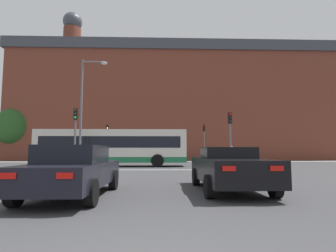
# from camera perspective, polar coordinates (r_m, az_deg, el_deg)

# --- Properties ---
(stop_line_strip) EXTENTS (8.55, 0.30, 0.01)m
(stop_line_strip) POSITION_cam_1_polar(r_m,az_deg,el_deg) (17.71, -2.22, -9.51)
(stop_line_strip) COLOR silver
(stop_line_strip) RESTS_ON ground_plane
(far_pavement) EXTENTS (69.50, 2.50, 0.01)m
(far_pavement) POSITION_cam_1_polar(r_m,az_deg,el_deg) (30.66, -2.07, -7.76)
(far_pavement) COLOR gray
(far_pavement) RESTS_ON ground_plane
(brick_civic_building) EXTENTS (48.24, 12.43, 23.30)m
(brick_civic_building) POSITION_cam_1_polar(r_m,az_deg,el_deg) (41.26, 1.97, 4.59)
(brick_civic_building) COLOR brown
(brick_civic_building) RESTS_ON ground_plane
(car_saloon_left) EXTENTS (2.00, 4.42, 1.43)m
(car_saloon_left) POSITION_cam_1_polar(r_m,az_deg,el_deg) (7.90, -19.85, -9.01)
(car_saloon_left) COLOR black
(car_saloon_left) RESTS_ON ground_plane
(car_roadster_right) EXTENTS (2.02, 4.44, 1.39)m
(car_roadster_right) POSITION_cam_1_polar(r_m,az_deg,el_deg) (8.76, 13.10, -8.93)
(car_roadster_right) COLOR black
(car_roadster_right) RESTS_ON ground_plane
(bus_crossing_lead) EXTENTS (11.98, 2.75, 2.95)m
(bus_crossing_lead) POSITION_cam_1_polar(r_m,az_deg,el_deg) (22.11, -11.96, -4.48)
(bus_crossing_lead) COLOR silver
(bus_crossing_lead) RESTS_ON ground_plane
(traffic_light_near_right) EXTENTS (0.26, 0.31, 4.04)m
(traffic_light_near_right) POSITION_cam_1_polar(r_m,az_deg,el_deg) (19.40, 13.40, -0.97)
(traffic_light_near_right) COLOR slate
(traffic_light_near_right) RESTS_ON ground_plane
(traffic_light_near_left) EXTENTS (0.26, 0.31, 4.25)m
(traffic_light_near_left) POSITION_cam_1_polar(r_m,az_deg,el_deg) (19.52, -19.54, -0.44)
(traffic_light_near_left) COLOR slate
(traffic_light_near_left) RESTS_ON ground_plane
(traffic_light_far_right) EXTENTS (0.26, 0.31, 4.31)m
(traffic_light_far_right) POSITION_cam_1_polar(r_m,az_deg,el_deg) (30.70, 7.89, -2.32)
(traffic_light_far_right) COLOR slate
(traffic_light_far_right) RESTS_ON ground_plane
(traffic_light_far_left) EXTENTS (0.26, 0.31, 4.25)m
(traffic_light_far_left) POSITION_cam_1_polar(r_m,az_deg,el_deg) (30.66, -13.13, -2.31)
(traffic_light_far_left) COLOR slate
(traffic_light_far_left) RESTS_ON ground_plane
(street_lamp_junction) EXTENTS (1.97, 0.36, 8.24)m
(street_lamp_junction) POSITION_cam_1_polar(r_m,az_deg,el_deg) (20.85, -17.56, 4.97)
(street_lamp_junction) COLOR slate
(street_lamp_junction) RESTS_ON ground_plane
(pedestrian_waiting) EXTENTS (0.29, 0.43, 1.78)m
(pedestrian_waiting) POSITION_cam_1_polar(r_m,az_deg,el_deg) (31.01, -17.72, -5.55)
(pedestrian_waiting) COLOR black
(pedestrian_waiting) RESTS_ON ground_plane
(pedestrian_walking_east) EXTENTS (0.26, 0.42, 1.80)m
(pedestrian_walking_east) POSITION_cam_1_polar(r_m,az_deg,el_deg) (31.02, 13.68, -5.63)
(pedestrian_walking_east) COLOR black
(pedestrian_walking_east) RESTS_ON ground_plane
(pedestrian_walking_west) EXTENTS (0.44, 0.31, 1.59)m
(pedestrian_walking_west) POSITION_cam_1_polar(r_m,az_deg,el_deg) (30.94, -6.41, -6.01)
(pedestrian_walking_west) COLOR black
(pedestrian_walking_west) RESTS_ON ground_plane
(tree_by_building) EXTENTS (4.88, 4.88, 7.03)m
(tree_by_building) POSITION_cam_1_polar(r_m,az_deg,el_deg) (40.79, -30.51, -0.18)
(tree_by_building) COLOR #4C3823
(tree_by_building) RESTS_ON ground_plane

